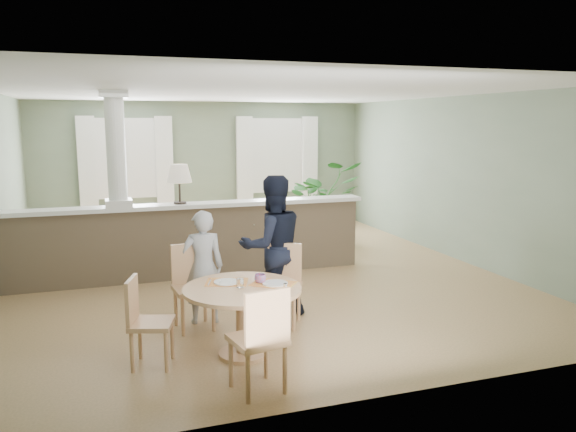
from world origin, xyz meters
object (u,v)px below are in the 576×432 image
object	(u,v)px
houseplant	(322,201)
chair_far_boy	(192,282)
chair_side	(144,318)
man_person	(272,246)
dining_table	(243,301)
chair_near	(261,336)
chair_far_man	(283,280)
child_person	(203,267)
sofa	(175,235)

from	to	relation	value
houseplant	chair_far_boy	xyz separation A→B (m)	(-3.10, -3.78, -0.27)
chair_side	man_person	distance (m)	1.89
dining_table	chair_near	xyz separation A→B (m)	(-0.05, -0.83, -0.04)
chair_far_man	child_person	world-z (taller)	child_person
houseplant	chair_near	xyz separation A→B (m)	(-2.81, -5.56, -0.26)
chair_side	houseplant	bearing A→B (deg)	-21.10
houseplant	chair_far_boy	world-z (taller)	houseplant
dining_table	child_person	size ratio (longest dim) A/B	0.88
dining_table	chair_side	world-z (taller)	chair_side
sofa	chair_far_boy	distance (m)	3.33
chair_far_boy	chair_side	bearing A→B (deg)	-128.60
houseplant	man_person	bearing A→B (deg)	-120.06
chair_far_boy	chair_near	bearing A→B (deg)	-85.98
houseplant	chair_far_man	xyz separation A→B (m)	(-2.10, -3.99, -0.28)
houseplant	child_person	world-z (taller)	houseplant
sofa	chair_near	distance (m)	5.11
sofa	man_person	size ratio (longest dim) A/B	1.63
chair_side	man_person	bearing A→B (deg)	-40.29
houseplant	chair_side	distance (m)	5.96
dining_table	chair_far_man	xyz separation A→B (m)	(0.65, 0.74, -0.05)
child_person	chair_side	bearing A→B (deg)	57.39
chair_near	child_person	size ratio (longest dim) A/B	0.72
houseplant	man_person	world-z (taller)	man_person
chair_far_boy	chair_near	xyz separation A→B (m)	(0.29, -1.79, 0.00)
chair_far_boy	child_person	distance (m)	0.22
chair_near	child_person	xyz separation A→B (m)	(-0.15, 1.88, 0.13)
dining_table	chair_far_boy	distance (m)	1.02
chair_side	chair_far_man	bearing A→B (deg)	-49.65
chair_far_boy	chair_far_man	world-z (taller)	chair_far_boy
houseplant	chair_far_man	size ratio (longest dim) A/B	1.72
chair_side	man_person	world-z (taller)	man_person
houseplant	chair_near	size ratio (longest dim) A/B	1.67
chair_near	child_person	bearing A→B (deg)	-96.24
sofa	man_person	xyz separation A→B (m)	(0.74, -3.22, 0.44)
sofa	chair_side	distance (m)	4.30
sofa	houseplant	bearing A→B (deg)	27.55
sofa	chair_side	bearing A→B (deg)	-82.54
chair_side	man_person	size ratio (longest dim) A/B	0.51
sofa	child_person	bearing A→B (deg)	-73.10
dining_table	man_person	size ratio (longest dim) A/B	0.69
chair_near	child_person	world-z (taller)	child_person
sofa	chair_far_man	xyz separation A→B (m)	(0.77, -3.54, 0.11)
man_person	child_person	bearing A→B (deg)	-4.23
chair_far_man	child_person	xyz separation A→B (m)	(-0.86, 0.31, 0.15)
chair_far_boy	man_person	xyz separation A→B (m)	(0.97, 0.10, 0.32)
houseplant	chair_far_boy	size ratio (longest dim) A/B	1.68
chair_far_man	man_person	world-z (taller)	man_person
sofa	child_person	size ratio (longest dim) A/B	2.08
dining_table	man_person	xyz separation A→B (m)	(0.63, 1.06, 0.28)
chair_far_man	man_person	bearing A→B (deg)	123.59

